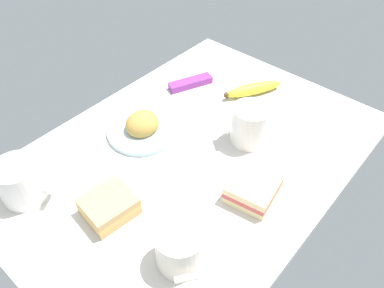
{
  "coord_description": "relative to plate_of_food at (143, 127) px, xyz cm",
  "views": [
    {
      "loc": [
        -47.79,
        -41.58,
        66.46
      ],
      "look_at": [
        0.0,
        0.0,
        5.0
      ],
      "focal_mm": 35.53,
      "sensor_mm": 36.0,
      "label": 1
    }
  ],
  "objects": [
    {
      "name": "tabletop",
      "position": [
        2.47,
        -14.18,
        -2.7
      ],
      "size": [
        90.0,
        64.0,
        2.0
      ],
      "primitive_type": "cube",
      "color": "beige",
      "rests_on": "ground"
    },
    {
      "name": "plate_of_food",
      "position": [
        0.0,
        0.0,
        0.0
      ],
      "size": [
        17.88,
        17.88,
        6.06
      ],
      "color": "silver",
      "rests_on": "tabletop"
    },
    {
      "name": "coffee_mug_black",
      "position": [
        -19.96,
        -30.86,
        2.69
      ],
      "size": [
        10.05,
        10.87,
        8.5
      ],
      "color": "silver",
      "rests_on": "tabletop"
    },
    {
      "name": "coffee_mug_milky",
      "position": [
        14.91,
        -21.5,
        3.34
      ],
      "size": [
        10.91,
        10.07,
        9.81
      ],
      "color": "white",
      "rests_on": "tabletop"
    },
    {
      "name": "coffee_mug_spare",
      "position": [
        -30.26,
        4.13,
        2.99
      ],
      "size": [
        10.08,
        11.74,
        9.11
      ],
      "color": "white",
      "rests_on": "tabletop"
    },
    {
      "name": "sandwich_main",
      "position": [
        -21.48,
        -12.84,
        0.5
      ],
      "size": [
        10.88,
        10.03,
        4.4
      ],
      "color": "tan",
      "rests_on": "tabletop"
    },
    {
      "name": "sandwich_side",
      "position": [
        1.5,
        -32.1,
        0.5
      ],
      "size": [
        11.79,
        10.93,
        4.4
      ],
      "color": "beige",
      "rests_on": "tabletop"
    },
    {
      "name": "banana",
      "position": [
        31.37,
        -11.68,
        -0.02
      ],
      "size": [
        16.5,
        11.2,
        3.37
      ],
      "color": "yellow",
      "rests_on": "tabletop"
    },
    {
      "name": "snack_bar",
      "position": [
        22.84,
        4.12,
        -0.7
      ],
      "size": [
        13.08,
        8.1,
        2.0
      ],
      "primitive_type": "cube",
      "rotation": [
        0.0,
        0.0,
        -0.4
      ],
      "color": "purple",
      "rests_on": "tabletop"
    }
  ]
}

